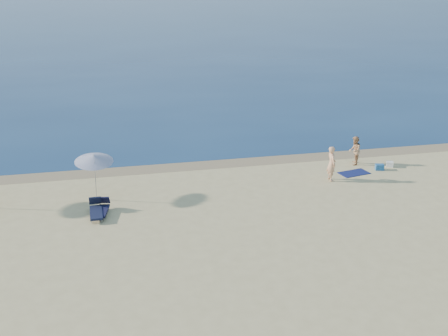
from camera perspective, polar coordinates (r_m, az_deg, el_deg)
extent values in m
cube|color=navy|center=(110.84, -8.35, 14.56)|extent=(240.00, 160.00, 0.01)
cube|color=#847254|center=(32.36, 2.63, 0.69)|extent=(240.00, 1.60, 0.00)
imported|color=tan|center=(29.78, 10.87, 0.45)|extent=(0.45, 0.68, 1.86)
imported|color=tan|center=(32.43, 13.13, 1.73)|extent=(0.91, 0.99, 1.64)
cube|color=#0E1547|center=(31.31, 13.06, -0.50)|extent=(1.75, 1.20, 0.03)
cube|color=white|center=(32.74, 16.49, 0.37)|extent=(0.46, 0.44, 0.31)
cube|color=#1C5899|center=(32.12, 15.52, 0.09)|extent=(0.51, 0.42, 0.32)
cylinder|color=silver|center=(27.37, -12.91, -1.31)|extent=(0.09, 0.36, 2.12)
cone|color=white|center=(27.31, -13.08, 0.97)|extent=(2.09, 2.12, 0.60)
sphere|color=silver|center=(27.25, -13.11, 1.33)|extent=(0.06, 0.06, 0.06)
cube|color=black|center=(25.96, -12.87, -4.45)|extent=(0.59, 1.51, 0.10)
cube|color=black|center=(26.54, -12.96, -3.24)|extent=(0.56, 0.38, 0.48)
cylinder|color=#A5A5AD|center=(26.01, -12.37, -4.63)|extent=(0.03, 0.03, 0.22)
cube|color=black|center=(26.13, -12.29, -4.29)|extent=(0.74, 1.41, 0.09)
cube|color=black|center=(26.63, -12.07, -3.20)|extent=(0.54, 0.41, 0.43)
cylinder|color=#A5A5AD|center=(26.13, -11.85, -4.49)|extent=(0.03, 0.03, 0.20)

